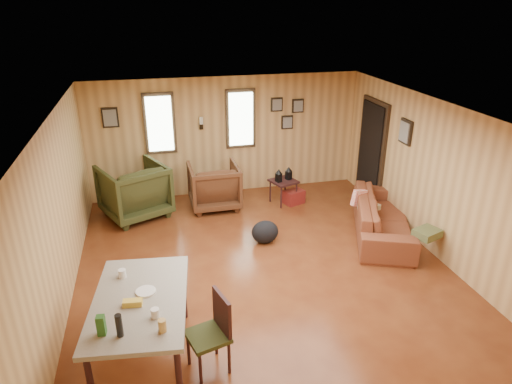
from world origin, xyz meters
TOP-DOWN VIEW (x-y plane):
  - room at (0.17, 0.27)m, footprint 5.54×6.04m
  - sofa at (2.27, 0.48)m, footprint 1.43×2.31m
  - recliner_brown at (-0.39, 2.27)m, footprint 0.94×0.88m
  - recliner_green at (-1.88, 2.22)m, footprint 1.40×1.37m
  - end_table at (-1.57, 2.95)m, footprint 0.55×0.51m
  - side_table at (0.97, 2.13)m, footprint 0.59×0.59m
  - cooler at (1.18, 2.06)m, footprint 0.45×0.39m
  - backpack at (0.22, 0.65)m, footprint 0.51×0.43m
  - sofa_pillows at (2.25, 0.13)m, footprint 0.92×1.62m
  - dining_table at (-1.78, -1.66)m, footprint 1.18×1.75m
  - dining_chair at (-1.03, -1.92)m, footprint 0.51×0.51m

SIDE VIEW (x-z plane):
  - cooler at x=1.18m, z-range 0.00..0.27m
  - backpack at x=0.22m, z-range 0.00..0.39m
  - end_table at x=-1.57m, z-range 0.04..0.66m
  - sofa at x=2.27m, z-range 0.00..0.87m
  - recliner_brown at x=-0.39m, z-range 0.00..0.96m
  - sofa_pillows at x=2.25m, z-range 0.33..0.66m
  - side_table at x=0.97m, z-range 0.13..0.87m
  - dining_chair at x=-1.03m, z-range 0.06..0.98m
  - recliner_green at x=-1.88m, z-range 0.00..1.11m
  - dining_table at x=-1.78m, z-range 0.22..1.30m
  - room at x=0.17m, z-range -0.02..2.43m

